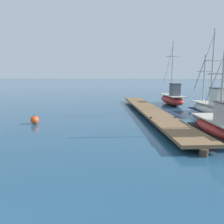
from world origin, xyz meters
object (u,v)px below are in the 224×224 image
object	(u,v)px
mooring_buoy	(35,120)
fishing_boat_2	(212,108)
fishing_boat_1	(223,126)
fishing_boat_0	(172,98)

from	to	relation	value
mooring_buoy	fishing_boat_2	bearing A→B (deg)	15.12
fishing_boat_1	mooring_buoy	size ratio (longest dim) A/B	8.31
fishing_boat_2	mooring_buoy	distance (m)	13.32
fishing_boat_2	fishing_boat_1	bearing A→B (deg)	-107.39
fishing_boat_0	fishing_boat_2	world-z (taller)	fishing_boat_0
fishing_boat_0	mooring_buoy	size ratio (longest dim) A/B	10.93
fishing_boat_2	mooring_buoy	xyz separation A→B (m)	(-12.85, -3.47, -0.39)
fishing_boat_2	fishing_boat_0	bearing A→B (deg)	103.85
fishing_boat_0	fishing_boat_2	bearing A→B (deg)	-76.15
fishing_boat_0	fishing_boat_2	distance (m)	6.77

